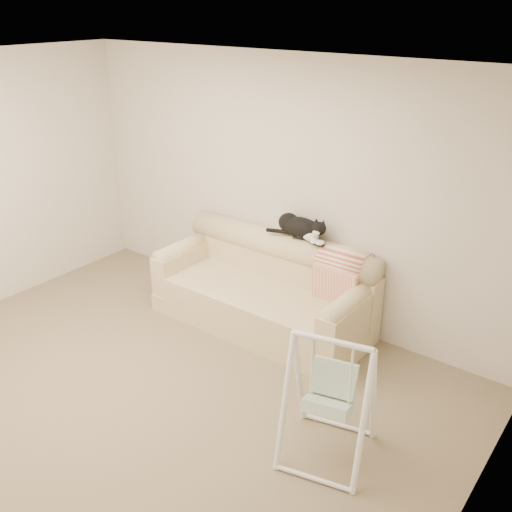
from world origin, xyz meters
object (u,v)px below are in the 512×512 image
at_px(remote_b, 317,244).
at_px(remote_a, 303,238).
at_px(sofa, 266,291).
at_px(baby_swing, 330,397).
at_px(tuxedo_cat, 301,227).

bearing_deg(remote_b, remote_a, 169.38).
xyz_separation_m(sofa, baby_swing, (1.45, -1.22, 0.14)).
relative_size(sofa, remote_b, 12.50).
height_order(sofa, baby_swing, baby_swing).
bearing_deg(baby_swing, remote_b, 124.93).
distance_m(remote_a, baby_swing, 1.93).
relative_size(remote_a, remote_b, 1.06).
distance_m(sofa, remote_a, 0.66).
distance_m(remote_b, tuxedo_cat, 0.24).
xyz_separation_m(remote_a, remote_b, (0.19, -0.04, -0.00)).
height_order(sofa, remote_a, remote_a).
height_order(tuxedo_cat, baby_swing, tuxedo_cat).
xyz_separation_m(sofa, remote_a, (0.26, 0.25, 0.56)).
bearing_deg(sofa, remote_b, 25.13).
distance_m(sofa, tuxedo_cat, 0.75).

